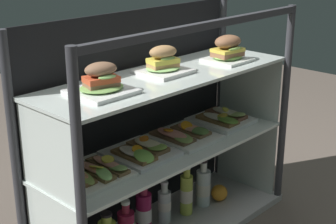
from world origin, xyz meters
name	(u,v)px	position (x,y,z in m)	size (l,w,h in m)	color
case_frame	(149,117)	(0.00, 0.11, 0.51)	(1.20, 0.41, 0.95)	#333338
riser_lower_tier	(168,190)	(0.00, 0.00, 0.21)	(1.13, 0.34, 0.36)	silver
shelf_lower_glass	(168,149)	(0.00, 0.00, 0.40)	(1.15, 0.35, 0.01)	silver
riser_upper_tier	(168,114)	(0.00, 0.00, 0.56)	(1.13, 0.34, 0.30)	silver
shelf_upper_glass	(168,76)	(0.00, 0.00, 0.71)	(1.15, 0.35, 0.01)	silver
plated_roll_sandwich_near_left_corner	(101,83)	(-0.34, -0.01, 0.76)	(0.20, 0.20, 0.11)	white
plated_roll_sandwich_far_right	(164,63)	(0.00, 0.03, 0.76)	(0.19, 0.19, 0.11)	white
plated_roll_sandwich_left_of_center	(228,50)	(0.33, -0.04, 0.77)	(0.17, 0.17, 0.11)	white
open_sandwich_tray_mid_right	(92,172)	(-0.38, 0.01, 0.43)	(0.24, 0.25, 0.07)	white
open_sandwich_tray_left_of_center	(142,151)	(-0.13, 0.02, 0.43)	(0.24, 0.25, 0.06)	white
open_sandwich_tray_mid_left	(184,135)	(0.12, 0.02, 0.43)	(0.24, 0.25, 0.06)	white
open_sandwich_tray_near_left_corner	(223,118)	(0.39, 0.02, 0.43)	(0.24, 0.25, 0.06)	white
juice_bottle_front_fourth	(144,212)	(-0.09, 0.06, 0.12)	(0.07, 0.07, 0.23)	#941A4C
juice_bottle_front_middle	(164,205)	(0.03, 0.05, 0.11)	(0.06, 0.06, 0.19)	silver
juice_bottle_back_left	(186,193)	(0.14, 0.02, 0.13)	(0.06, 0.06, 0.24)	#BFD14F
juice_bottle_back_right	(203,187)	(0.26, 0.02, 0.12)	(0.07, 0.07, 0.23)	white
orange_fruit_beside_bottles	(219,193)	(0.34, -0.01, 0.07)	(0.08, 0.08, 0.08)	orange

